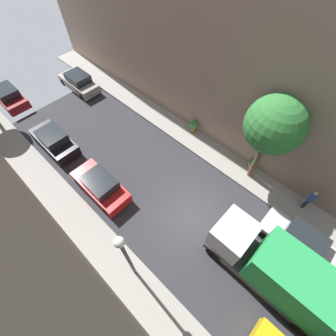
{
  "coord_description": "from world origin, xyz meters",
  "views": [
    {
      "loc": [
        -5.32,
        -3.18,
        13.73
      ],
      "look_at": [
        1.44,
        3.24,
        0.5
      ],
      "focal_mm": 24.97,
      "sensor_mm": 36.0,
      "label": 1
    }
  ],
  "objects": [
    {
      "name": "street_tree_1",
      "position": [
        5.14,
        -1.1,
        4.88
      ],
      "size": [
        3.28,
        3.28,
        6.41
      ],
      "color": "brown",
      "rests_on": "sidewalk_right"
    },
    {
      "name": "pedestrian",
      "position": [
        5.41,
        -4.88,
        1.07
      ],
      "size": [
        0.4,
        0.36,
        1.72
      ],
      "color": "#2D334C",
      "rests_on": "sidewalk_right"
    },
    {
      "name": "parked_car_right_2",
      "position": [
        2.7,
        15.75,
        0.72
      ],
      "size": [
        1.78,
        4.2,
        1.57
      ],
      "color": "gray",
      "rests_on": "ground"
    },
    {
      "name": "sidewalk_right",
      "position": [
        5.0,
        0.0,
        0.07
      ],
      "size": [
        2.0,
        44.0,
        0.15
      ],
      "primitive_type": "cube",
      "color": "gray",
      "rests_on": "ground"
    },
    {
      "name": "ground",
      "position": [
        0.0,
        0.0,
        0.0
      ],
      "size": [
        32.0,
        32.0,
        0.0
      ],
      "primitive_type": "plane",
      "color": "#2D2D33"
    },
    {
      "name": "lamp_post",
      "position": [
        -4.6,
        -0.01,
        3.61
      ],
      "size": [
        0.44,
        0.44,
        5.22
      ],
      "color": "#333338",
      "rests_on": "sidewalk_left"
    },
    {
      "name": "potted_plant_5",
      "position": [
        5.79,
        -0.8,
        0.56
      ],
      "size": [
        0.47,
        0.47,
        0.77
      ],
      "color": "#B2A899",
      "rests_on": "sidewalk_right"
    },
    {
      "name": "parked_car_left_3",
      "position": [
        -2.7,
        18.47,
        0.72
      ],
      "size": [
        1.78,
        4.2,
        1.57
      ],
      "color": "maroon",
      "rests_on": "ground"
    },
    {
      "name": "sidewalk_left",
      "position": [
        -5.0,
        0.0,
        0.07
      ],
      "size": [
        2.0,
        44.0,
        0.15
      ],
      "primitive_type": "cube",
      "color": "gray",
      "rests_on": "ground"
    },
    {
      "name": "delivery_truck",
      "position": [
        0.0,
        -5.36,
        1.79
      ],
      "size": [
        2.26,
        6.6,
        3.38
      ],
      "color": "#4C4C51",
      "rests_on": "ground"
    },
    {
      "name": "parked_car_left_2",
      "position": [
        -2.7,
        11.01,
        0.72
      ],
      "size": [
        1.78,
        4.2,
        1.57
      ],
      "color": "black",
      "rests_on": "ground"
    },
    {
      "name": "building_right",
      "position": [
        9.0,
        0.0,
        8.31
      ],
      "size": [
        6.0,
        44.0,
        16.61
      ],
      "primitive_type": "cube",
      "color": "gray",
      "rests_on": "ground"
    },
    {
      "name": "parked_car_right_1",
      "position": [
        2.7,
        -5.63,
        0.72
      ],
      "size": [
        1.78,
        4.2,
        1.57
      ],
      "color": "silver",
      "rests_on": "ground"
    },
    {
      "name": "parked_car_left_1",
      "position": [
        -2.7,
        5.32,
        0.72
      ],
      "size": [
        1.78,
        4.2,
        1.57
      ],
      "color": "red",
      "rests_on": "ground"
    },
    {
      "name": "potted_plant_4",
      "position": [
        5.61,
        4.44,
        0.73
      ],
      "size": [
        0.65,
        0.65,
        1.03
      ],
      "color": "brown",
      "rests_on": "sidewalk_right"
    }
  ]
}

